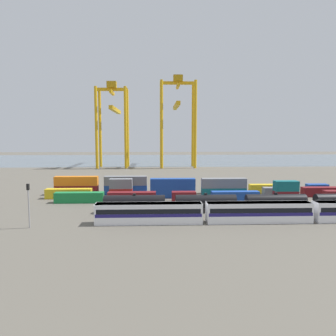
# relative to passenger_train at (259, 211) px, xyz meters

# --- Properties ---
(ground_plane) EXTENTS (420.00, 420.00, 0.00)m
(ground_plane) POSITION_rel_passenger_train_xyz_m (-10.35, 60.08, -2.14)
(ground_plane) COLOR #5B564C
(harbour_water) EXTENTS (400.00, 110.00, 0.01)m
(harbour_water) POSITION_rel_passenger_train_xyz_m (-10.35, 164.49, -2.14)
(harbour_water) COLOR slate
(harbour_water) RESTS_ON ground_plane
(passenger_train) EXTENTS (62.64, 3.14, 3.90)m
(passenger_train) POSITION_rel_passenger_train_xyz_m (0.00, 0.00, 0.00)
(passenger_train) COLOR silver
(passenger_train) RESTS_ON ground_plane
(freight_tank_row) EXTENTS (75.58, 2.72, 4.18)m
(freight_tank_row) POSITION_rel_passenger_train_xyz_m (6.66, 8.66, -0.20)
(freight_tank_row) COLOR #232326
(freight_tank_row) RESTS_ON ground_plane
(signal_mast) EXTENTS (0.36, 0.60, 8.10)m
(signal_mast) POSITION_rel_passenger_train_xyz_m (-42.77, -2.26, 3.08)
(signal_mast) COLOR gray
(signal_mast) RESTS_ON ground_plane
(shipping_container_0) EXTENTS (12.10, 2.44, 2.60)m
(shipping_container_0) POSITION_rel_passenger_train_xyz_m (-39.02, 19.61, -0.84)
(shipping_container_0) COLOR #197538
(shipping_container_0) RESTS_ON ground_plane
(shipping_container_1) EXTENTS (12.10, 2.44, 2.60)m
(shipping_container_1) POSITION_rel_passenger_train_xyz_m (-25.89, 19.61, -0.84)
(shipping_container_1) COLOR maroon
(shipping_container_1) RESTS_ON ground_plane
(shipping_container_2) EXTENTS (6.04, 2.44, 2.60)m
(shipping_container_2) POSITION_rel_passenger_train_xyz_m (-12.77, 19.61, -0.84)
(shipping_container_2) COLOR maroon
(shipping_container_2) RESTS_ON ground_plane
(shipping_container_3) EXTENTS (12.10, 2.44, 2.60)m
(shipping_container_3) POSITION_rel_passenger_train_xyz_m (0.36, 19.61, -0.84)
(shipping_container_3) COLOR #1C4299
(shipping_container_3) RESTS_ON ground_plane
(shipping_container_4) EXTENTS (6.04, 2.44, 2.60)m
(shipping_container_4) POSITION_rel_passenger_train_xyz_m (13.48, 19.61, -0.84)
(shipping_container_4) COLOR maroon
(shipping_container_4) RESTS_ON ground_plane
(shipping_container_5) EXTENTS (6.04, 2.44, 2.60)m
(shipping_container_5) POSITION_rel_passenger_train_xyz_m (13.48, 19.61, 1.76)
(shipping_container_5) COLOR #146066
(shipping_container_5) RESTS_ON shipping_container_4
(shipping_container_6) EXTENTS (6.04, 2.44, 2.60)m
(shipping_container_6) POSITION_rel_passenger_train_xyz_m (26.61, 19.61, -0.84)
(shipping_container_6) COLOR maroon
(shipping_container_6) RESTS_ON ground_plane
(shipping_container_8) EXTENTS (12.10, 2.44, 2.60)m
(shipping_container_8) POSITION_rel_passenger_train_xyz_m (-43.16, 25.18, -0.84)
(shipping_container_8) COLOR gold
(shipping_container_8) RESTS_ON ground_plane
(shipping_container_9) EXTENTS (6.04, 2.44, 2.60)m
(shipping_container_9) POSITION_rel_passenger_train_xyz_m (-29.23, 25.18, -0.84)
(shipping_container_9) COLOR #AD211C
(shipping_container_9) RESTS_ON ground_plane
(shipping_container_10) EXTENTS (6.04, 2.44, 2.60)m
(shipping_container_10) POSITION_rel_passenger_train_xyz_m (-29.23, 25.18, 1.76)
(shipping_container_10) COLOR slate
(shipping_container_10) RESTS_ON shipping_container_9
(shipping_container_11) EXTENTS (12.10, 2.44, 2.60)m
(shipping_container_11) POSITION_rel_passenger_train_xyz_m (-15.30, 25.18, -0.84)
(shipping_container_11) COLOR #1C4299
(shipping_container_11) RESTS_ON ground_plane
(shipping_container_12) EXTENTS (12.10, 2.44, 2.60)m
(shipping_container_12) POSITION_rel_passenger_train_xyz_m (-15.30, 25.18, 1.76)
(shipping_container_12) COLOR #1C4299
(shipping_container_12) RESTS_ON shipping_container_11
(shipping_container_13) EXTENTS (12.10, 2.44, 2.60)m
(shipping_container_13) POSITION_rel_passenger_train_xyz_m (-1.37, 25.18, -0.84)
(shipping_container_13) COLOR #146066
(shipping_container_13) RESTS_ON ground_plane
(shipping_container_14) EXTENTS (12.10, 2.44, 2.60)m
(shipping_container_14) POSITION_rel_passenger_train_xyz_m (-1.37, 25.18, 1.76)
(shipping_container_14) COLOR slate
(shipping_container_14) RESTS_ON shipping_container_13
(shipping_container_15) EXTENTS (6.04, 2.44, 2.60)m
(shipping_container_15) POSITION_rel_passenger_train_xyz_m (12.55, 25.18, -0.84)
(shipping_container_15) COLOR slate
(shipping_container_15) RESTS_ON ground_plane
(shipping_container_16) EXTENTS (12.10, 2.44, 2.60)m
(shipping_container_16) POSITION_rel_passenger_train_xyz_m (26.48, 25.18, -0.84)
(shipping_container_16) COLOR maroon
(shipping_container_16) RESTS_ON ground_plane
(shipping_container_17) EXTENTS (12.10, 2.44, 2.60)m
(shipping_container_17) POSITION_rel_passenger_train_xyz_m (-42.45, 30.74, -0.84)
(shipping_container_17) COLOR maroon
(shipping_container_17) RESTS_ON ground_plane
(shipping_container_18) EXTENTS (12.10, 2.44, 2.60)m
(shipping_container_18) POSITION_rel_passenger_train_xyz_m (-42.45, 30.74, 1.76)
(shipping_container_18) COLOR orange
(shipping_container_18) RESTS_ON shipping_container_17
(shipping_container_19) EXTENTS (12.10, 2.44, 2.60)m
(shipping_container_19) POSITION_rel_passenger_train_xyz_m (-28.47, 30.74, -0.84)
(shipping_container_19) COLOR #1C4299
(shipping_container_19) RESTS_ON ground_plane
(shipping_container_20) EXTENTS (12.10, 2.44, 2.60)m
(shipping_container_20) POSITION_rel_passenger_train_xyz_m (-28.47, 30.74, 1.76)
(shipping_container_20) COLOR slate
(shipping_container_20) RESTS_ON shipping_container_19
(shipping_container_21) EXTENTS (6.04, 2.44, 2.60)m
(shipping_container_21) POSITION_rel_passenger_train_xyz_m (-14.49, 30.74, -0.84)
(shipping_container_21) COLOR orange
(shipping_container_21) RESTS_ON ground_plane
(shipping_container_22) EXTENTS (12.10, 2.44, 2.60)m
(shipping_container_22) POSITION_rel_passenger_train_xyz_m (-0.52, 30.74, -0.84)
(shipping_container_22) COLOR slate
(shipping_container_22) RESTS_ON ground_plane
(shipping_container_23) EXTENTS (12.10, 2.44, 2.60)m
(shipping_container_23) POSITION_rel_passenger_train_xyz_m (13.46, 30.74, -0.84)
(shipping_container_23) COLOR gold
(shipping_container_23) RESTS_ON ground_plane
(shipping_container_24) EXTENTS (6.04, 2.44, 2.60)m
(shipping_container_24) POSITION_rel_passenger_train_xyz_m (27.44, 30.74, -0.84)
(shipping_container_24) COLOR #1C4299
(shipping_container_24) RESTS_ON ground_plane
(gantry_crane_west) EXTENTS (16.35, 38.48, 44.61)m
(gantry_crane_west) POSITION_rel_passenger_train_xyz_m (-42.52, 111.72, 24.81)
(gantry_crane_west) COLOR gold
(gantry_crane_west) RESTS_ON ground_plane
(gantry_crane_central) EXTENTS (18.86, 34.24, 48.05)m
(gantry_crane_central) POSITION_rel_passenger_train_xyz_m (-8.20, 110.93, 26.64)
(gantry_crane_central) COLOR gold
(gantry_crane_central) RESTS_ON ground_plane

